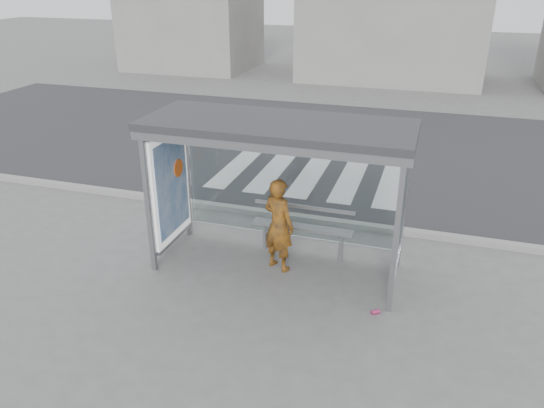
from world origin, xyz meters
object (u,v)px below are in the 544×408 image
(bus_shelter, at_px, (257,157))
(person, at_px, (279,225))
(bench, at_px, (303,227))
(soda_can, at_px, (376,312))

(bus_shelter, xyz_separation_m, person, (0.40, -0.05, -1.15))
(bus_shelter, bearing_deg, bench, 37.76)
(soda_can, bearing_deg, bus_shelter, 157.47)
(bus_shelter, height_order, soda_can, bus_shelter)
(bus_shelter, distance_m, person, 1.22)
(bus_shelter, xyz_separation_m, soda_can, (2.20, -0.91, -1.95))
(bench, distance_m, soda_can, 2.15)
(bus_shelter, xyz_separation_m, bench, (0.67, 0.52, -1.42))
(bench, bearing_deg, person, -115.85)
(person, relative_size, bench, 0.91)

